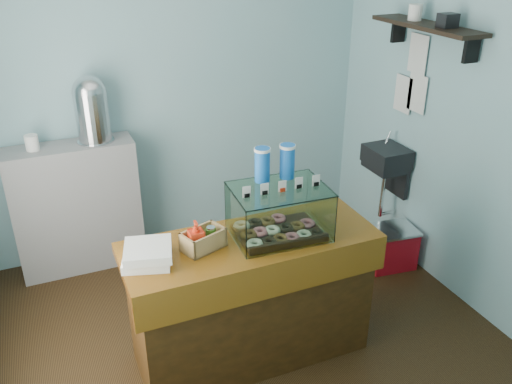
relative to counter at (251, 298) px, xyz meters
name	(u,v)px	position (x,y,z in m)	size (l,w,h in m)	color
ground	(238,329)	(0.00, 0.25, -0.46)	(3.50, 3.50, 0.00)	black
room_shell	(237,101)	(0.03, 0.26, 1.25)	(3.54, 3.04, 2.82)	#82B3BD
counter	(251,298)	(0.00, 0.00, 0.00)	(1.60, 0.60, 0.90)	#46260D
back_shelf	(77,208)	(-0.90, 1.57, 0.09)	(1.00, 0.32, 1.10)	gray
display_case	(277,209)	(0.19, 0.02, 0.61)	(0.61, 0.46, 0.54)	#32170F
condiment_crate	(201,239)	(-0.31, 0.02, 0.51)	(0.29, 0.23, 0.20)	tan
pastry_boxes	(148,254)	(-0.64, 0.00, 0.50)	(0.33, 0.34, 0.11)	white
coffee_urn	(91,108)	(-0.68, 1.58, 0.92)	(0.29, 0.29, 0.53)	silver
red_cooler	(390,247)	(1.51, 0.52, -0.28)	(0.44, 0.35, 0.36)	red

